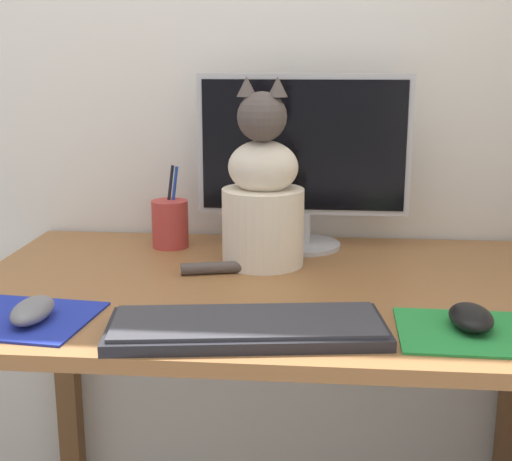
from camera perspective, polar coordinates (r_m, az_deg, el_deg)
name	(u,v)px	position (r m, az deg, el deg)	size (l,w,h in m)	color
wall_back	(289,13)	(1.67, 2.65, 17.03)	(7.00, 0.04, 2.50)	silver
desk	(276,336)	(1.38, 1.61, -8.46)	(1.16, 0.73, 0.74)	brown
monitor	(303,156)	(1.55, 3.80, 5.95)	(0.46, 0.17, 0.38)	#B2B2B7
keyboard	(247,327)	(1.10, -0.74, -7.74)	(0.44, 0.22, 0.02)	black
mousepad_left	(24,319)	(1.22, -18.09, -6.71)	(0.24, 0.21, 0.00)	#1E2D9E
mousepad_right	(468,332)	(1.15, 16.60, -7.80)	(0.22, 0.19, 0.00)	#238438
computer_mouse_left	(32,310)	(1.19, -17.45, -6.12)	(0.06, 0.11, 0.03)	slate
computer_mouse_right	(471,317)	(1.16, 16.82, -6.66)	(0.07, 0.11, 0.03)	black
cat	(262,197)	(1.43, 0.52, 2.70)	(0.25, 0.19, 0.38)	beige
pen_cup	(170,223)	(1.59, -6.89, 0.58)	(0.08, 0.08, 0.18)	#B23833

